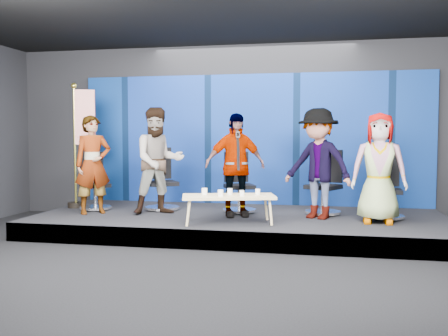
# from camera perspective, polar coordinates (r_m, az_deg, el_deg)

# --- Properties ---
(ground) EXTENTS (10.00, 10.00, 0.00)m
(ground) POSITION_cam_1_polar(r_m,az_deg,el_deg) (6.37, -2.06, -11.51)
(ground) COLOR black
(ground) RESTS_ON ground
(room_walls) EXTENTS (10.02, 8.02, 3.51)m
(room_walls) POSITION_cam_1_polar(r_m,az_deg,el_deg) (6.20, -2.11, 10.72)
(room_walls) COLOR black
(room_walls) RESTS_ON ground
(riser) EXTENTS (7.00, 3.00, 0.30)m
(riser) POSITION_cam_1_polar(r_m,az_deg,el_deg) (8.74, 1.78, -6.34)
(riser) COLOR black
(riser) RESTS_ON ground
(backdrop) EXTENTS (7.00, 0.08, 2.60)m
(backdrop) POSITION_cam_1_polar(r_m,az_deg,el_deg) (10.04, 3.18, 3.28)
(backdrop) COLOR navy
(backdrop) RESTS_ON riser
(chair_a) EXTENTS (0.85, 0.85, 1.07)m
(chair_a) POSITION_cam_1_polar(r_m,az_deg,el_deg) (9.61, -14.60, -2.52)
(chair_a) COLOR silver
(chair_a) RESTS_ON riser
(panelist_a) EXTENTS (0.75, 0.72, 1.73)m
(panelist_a) POSITION_cam_1_polar(r_m,az_deg,el_deg) (9.07, -14.75, 0.37)
(panelist_a) COLOR black
(panelist_a) RESTS_ON riser
(chair_b) EXTENTS (0.90, 0.90, 1.15)m
(chair_b) POSITION_cam_1_polar(r_m,az_deg,el_deg) (9.34, -7.17, -2.43)
(chair_b) COLOR silver
(chair_b) RESTS_ON riser
(panelist_b) EXTENTS (1.14, 1.08, 1.87)m
(panelist_b) POSITION_cam_1_polar(r_m,az_deg,el_deg) (8.79, -7.49, 0.81)
(panelist_b) COLOR black
(panelist_b) RESTS_ON riser
(chair_c) EXTENTS (0.80, 0.80, 1.08)m
(chair_c) POSITION_cam_1_polar(r_m,az_deg,el_deg) (8.99, 1.69, -2.79)
(chair_c) COLOR silver
(chair_c) RESTS_ON riser
(panelist_c) EXTENTS (1.11, 0.81, 1.75)m
(panelist_c) POSITION_cam_1_polar(r_m,az_deg,el_deg) (8.45, 1.28, 0.34)
(panelist_c) COLOR black
(panelist_c) RESTS_ON riser
(chair_d) EXTENTS (0.85, 0.85, 1.13)m
(chair_d) POSITION_cam_1_polar(r_m,az_deg,el_deg) (8.91, 11.43, -2.82)
(chair_d) COLOR silver
(chair_d) RESTS_ON riser
(panelist_d) EXTENTS (1.36, 1.14, 1.83)m
(panelist_d) POSITION_cam_1_polar(r_m,az_deg,el_deg) (8.38, 10.71, 0.49)
(panelist_d) COLOR black
(panelist_d) RESTS_ON riser
(chair_e) EXTENTS (0.63, 0.63, 1.07)m
(chair_e) POSITION_cam_1_polar(r_m,az_deg,el_deg) (8.73, 18.03, -3.19)
(chair_e) COLOR silver
(chair_e) RESTS_ON riser
(panelist_e) EXTENTS (0.87, 0.59, 1.74)m
(panelist_e) POSITION_cam_1_polar(r_m,az_deg,el_deg) (8.19, 17.29, 0.01)
(panelist_e) COLOR black
(panelist_e) RESTS_ON riser
(coffee_table) EXTENTS (1.55, 0.96, 0.44)m
(coffee_table) POSITION_cam_1_polar(r_m,az_deg,el_deg) (7.83, 0.52, -3.38)
(coffee_table) COLOR tan
(coffee_table) RESTS_ON riser
(mug_a) EXTENTS (0.09, 0.09, 0.11)m
(mug_a) POSITION_cam_1_polar(r_m,az_deg,el_deg) (7.89, -2.25, -2.69)
(mug_a) COLOR white
(mug_a) RESTS_ON coffee_table
(mug_b) EXTENTS (0.08, 0.08, 0.10)m
(mug_b) POSITION_cam_1_polar(r_m,az_deg,el_deg) (7.69, -0.39, -2.87)
(mug_b) COLOR white
(mug_b) RESTS_ON coffee_table
(mug_c) EXTENTS (0.08, 0.08, 0.10)m
(mug_c) POSITION_cam_1_polar(r_m,az_deg,el_deg) (7.90, 0.68, -2.71)
(mug_c) COLOR white
(mug_c) RESTS_ON coffee_table
(mug_d) EXTENTS (0.07, 0.07, 0.09)m
(mug_d) POSITION_cam_1_polar(r_m,az_deg,el_deg) (7.75, 2.07, -2.88)
(mug_d) COLOR white
(mug_d) RESTS_ON coffee_table
(mug_e) EXTENTS (0.08, 0.08, 0.09)m
(mug_e) POSITION_cam_1_polar(r_m,az_deg,el_deg) (7.90, 3.87, -2.73)
(mug_e) COLOR white
(mug_e) RESTS_ON coffee_table
(flag_stand) EXTENTS (0.54, 0.32, 2.37)m
(flag_stand) POSITION_cam_1_polar(r_m,az_deg,el_deg) (9.88, -16.00, 2.88)
(flag_stand) COLOR black
(flag_stand) RESTS_ON riser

